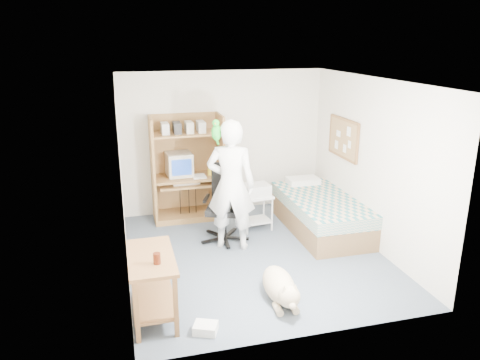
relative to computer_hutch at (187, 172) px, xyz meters
The scene contains 21 objects.
floor 2.05m from the computer_hutch, 68.06° to the right, with size 4.00×4.00×0.00m, color #444E5D.
wall_back 0.86m from the computer_hutch, 20.54° to the left, with size 3.60×0.02×2.50m, color silver.
wall_right 3.07m from the computer_hutch, 34.80° to the right, with size 0.02×4.00×2.50m, color silver.
wall_left 2.10m from the computer_hutch, 122.33° to the right, with size 0.02×4.00×2.50m, color silver.
ceiling 2.52m from the computer_hutch, 68.06° to the right, with size 3.60×4.00×0.02m, color white.
computer_hutch is the anchor object (origin of this frame).
bed 2.35m from the computer_hutch, 29.29° to the right, with size 1.02×2.02×0.66m.
side_desk 3.08m from the computer_hutch, 106.14° to the right, with size 0.50×1.00×0.75m.
corkboard 2.69m from the computer_hutch, 18.72° to the right, with size 0.04×0.94×0.66m.
office_chair 1.22m from the computer_hutch, 69.10° to the right, with size 0.67×0.68×1.17m.
person 1.46m from the computer_hutch, 72.49° to the right, with size 0.71×0.47×1.95m, color white.
parrot 1.69m from the computer_hutch, 80.30° to the right, with size 0.14×0.24×0.39m.
dog 3.12m from the computer_hutch, 77.79° to the right, with size 0.41×1.12×0.42m.
printer_cart 1.35m from the computer_hutch, 39.42° to the right, with size 0.53×0.44×0.59m.
printer 1.29m from the computer_hutch, 39.42° to the right, with size 0.42×0.32×0.18m, color beige.
crt_monitor 0.20m from the computer_hutch, behind, with size 0.45×0.47×0.40m.
keyboard 0.22m from the computer_hutch, 105.76° to the right, with size 0.45×0.16×0.03m, color beige.
pencil_cup 0.39m from the computer_hutch, 12.98° to the right, with size 0.08×0.08×0.12m, color gold.
drink_glass 3.24m from the computer_hutch, 104.30° to the right, with size 0.08×0.08×0.12m, color #43170A.
floor_box_a 3.50m from the computer_hutch, 95.78° to the right, with size 0.25×0.20×0.10m, color white.
floor_box_b 2.99m from the computer_hutch, 105.10° to the right, with size 0.18×0.22×0.08m, color #ABACA7.
Camera 1 is at (-1.79, -5.94, 3.06)m, focal length 35.00 mm.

